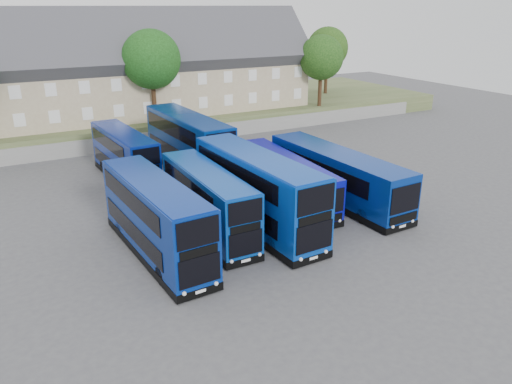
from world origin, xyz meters
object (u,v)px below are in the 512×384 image
object	(u,v)px
coach_east_a	(284,180)
tree_mid	(153,62)
dd_front_mid	(208,203)
tree_far	(328,50)
tree_east	(322,59)
dd_front_left	(156,220)

from	to	relation	value
coach_east_a	tree_mid	bearing A→B (deg)	100.82
dd_front_mid	tree_far	bearing A→B (deg)	44.66
tree_mid	tree_east	world-z (taller)	tree_mid
coach_east_a	tree_east	distance (m)	27.07
coach_east_a	tree_mid	world-z (taller)	tree_mid
tree_east	tree_far	bearing A→B (deg)	49.40
coach_east_a	tree_far	distance (m)	36.19
dd_front_left	dd_front_mid	world-z (taller)	dd_front_left
tree_mid	tree_far	world-z (taller)	tree_mid
dd_front_mid	tree_east	distance (m)	33.42
dd_front_mid	coach_east_a	size ratio (longest dim) A/B	0.86
coach_east_a	tree_east	bearing A→B (deg)	52.43
tree_east	tree_far	world-z (taller)	tree_far
dd_front_mid	tree_mid	distance (m)	24.04
dd_front_mid	coach_east_a	world-z (taller)	dd_front_mid
tree_far	dd_front_mid	bearing A→B (deg)	-135.84
coach_east_a	tree_far	xyz separation A→B (m)	(23.32, 26.97, 6.17)
coach_east_a	tree_mid	distance (m)	21.65
dd_front_left	tree_mid	size ratio (longest dim) A/B	1.20
dd_front_mid	tree_mid	xyz separation A→B (m)	(4.24, 22.86, 6.11)
coach_east_a	dd_front_left	bearing A→B (deg)	-157.55
dd_front_left	tree_east	bearing A→B (deg)	36.84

